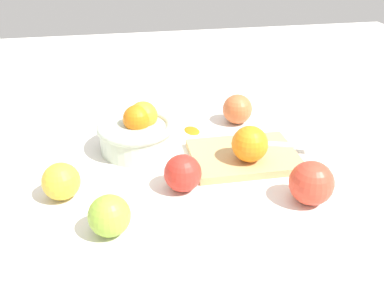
{
  "coord_description": "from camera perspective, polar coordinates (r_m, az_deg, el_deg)",
  "views": [
    {
      "loc": [
        -0.14,
        -0.76,
        0.47
      ],
      "look_at": [
        0.01,
        0.02,
        0.04
      ],
      "focal_mm": 39.35,
      "sensor_mm": 36.0,
      "label": 1
    }
  ],
  "objects": [
    {
      "name": "ground_plane",
      "position": [
        0.91,
        -0.4,
        -2.82
      ],
      "size": [
        2.4,
        2.4,
        0.0
      ],
      "primitive_type": "plane",
      "color": "silver"
    },
    {
      "name": "bowl",
      "position": [
        0.96,
        -7.46,
        1.69
      ],
      "size": [
        0.17,
        0.17,
        0.1
      ],
      "color": "beige",
      "rests_on": "ground_plane"
    },
    {
      "name": "cutting_board",
      "position": [
        0.93,
        7.1,
        -1.75
      ],
      "size": [
        0.23,
        0.17,
        0.02
      ],
      "primitive_type": "cube",
      "rotation": [
        0.0,
        0.0,
        -0.01
      ],
      "color": "tan",
      "rests_on": "ground_plane"
    },
    {
      "name": "orange_on_board",
      "position": [
        0.88,
        7.85,
        0.0
      ],
      "size": [
        0.08,
        0.08,
        0.08
      ],
      "primitive_type": "sphere",
      "color": "orange",
      "rests_on": "cutting_board"
    },
    {
      "name": "knife",
      "position": [
        0.96,
        10.09,
        0.2
      ],
      "size": [
        0.15,
        0.06,
        0.01
      ],
      "color": "silver",
      "rests_on": "cutting_board"
    },
    {
      "name": "apple_back_right",
      "position": [
        1.08,
        6.17,
        4.72
      ],
      "size": [
        0.08,
        0.08,
        0.08
      ],
      "primitive_type": "sphere",
      "color": "#CC6638",
      "rests_on": "ground_plane"
    },
    {
      "name": "apple_front_left",
      "position": [
        0.72,
        -11.13,
        -9.51
      ],
      "size": [
        0.07,
        0.07,
        0.07
      ],
      "primitive_type": "sphere",
      "color": "#8EB738",
      "rests_on": "ground_plane"
    },
    {
      "name": "apple_front_right",
      "position": [
        0.8,
        15.88,
        -5.11
      ],
      "size": [
        0.08,
        0.08,
        0.08
      ],
      "primitive_type": "sphere",
      "color": "#D6422D",
      "rests_on": "ground_plane"
    },
    {
      "name": "apple_front_left_2",
      "position": [
        0.82,
        -17.31,
        -4.86
      ],
      "size": [
        0.07,
        0.07,
        0.07
      ],
      "primitive_type": "sphere",
      "color": "gold",
      "rests_on": "ground_plane"
    },
    {
      "name": "apple_front_center",
      "position": [
        0.81,
        -1.26,
        -3.97
      ],
      "size": [
        0.07,
        0.07,
        0.07
      ],
      "primitive_type": "sphere",
      "color": "red",
      "rests_on": "ground_plane"
    },
    {
      "name": "citrus_peel",
      "position": [
        1.05,
        -0.01,
        1.99
      ],
      "size": [
        0.05,
        0.06,
        0.01
      ],
      "primitive_type": "ellipsoid",
      "rotation": [
        0.0,
        0.0,
        4.92
      ],
      "color": "orange",
      "rests_on": "ground_plane"
    }
  ]
}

